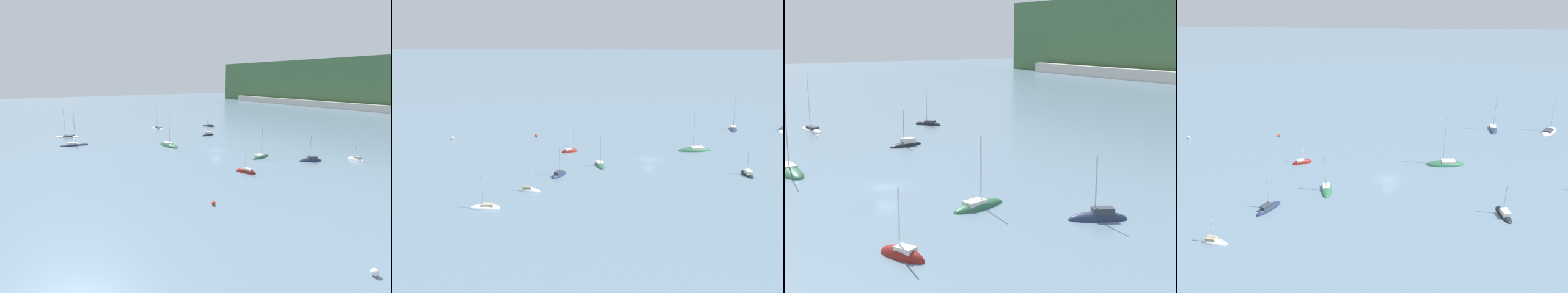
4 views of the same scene
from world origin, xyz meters
TOP-DOWN VIEW (x-y plane):
  - ground_plane at (0.00, 0.00)m, footprint 600.00×600.00m
  - sailboat_0 at (-13.04, -8.37)m, footprint 9.11×3.66m
  - sailboat_1 at (22.03, 13.05)m, footprint 4.23×5.96m
  - sailboat_2 at (-29.41, -32.67)m, footprint 3.76×8.43m
  - sailboat_3 at (27.76, 23.40)m, footprint 4.98×2.30m
  - sailboat_4 at (12.50, 5.16)m, footprint 3.20×6.87m
  - sailboat_5 at (-21.40, 12.19)m, footprint 2.73×6.10m
  - sailboat_7 at (-43.97, 2.91)m, footprint 8.31×3.11m
  - sailboat_8 at (20.41, -6.98)m, footprint 4.81×3.31m
  - sailboat_9 at (-38.70, 24.87)m, footprint 5.66×4.75m
  - sailboat_10 at (-44.94, -31.87)m, footprint 7.57×8.96m
  - mooring_buoy_0 at (30.84, -23.47)m, footprint 0.68×0.68m
  - mooring_buoy_1 at (54.69, -20.13)m, footprint 0.82×0.82m

SIDE VIEW (x-z plane):
  - ground_plane at x=0.00m, z-range 0.00..0.00m
  - sailboat_8 at x=20.41m, z-range -3.36..3.49m
  - sailboat_4 at x=12.50m, z-range -4.14..4.29m
  - sailboat_0 at x=-13.04m, z-range -6.31..6.46m
  - sailboat_9 at x=-38.70m, z-range -4.13..4.29m
  - sailboat_10 at x=-44.94m, z-range -5.20..5.37m
  - sailboat_3 at x=27.76m, z-range -3.08..3.26m
  - sailboat_2 at x=-29.41m, z-range -5.40..5.61m
  - sailboat_7 at x=-43.97m, z-range -5.87..6.08m
  - sailboat_1 at x=22.03m, z-range -3.52..3.75m
  - sailboat_5 at x=-21.40m, z-range -3.17..3.44m
  - mooring_buoy_0 at x=30.84m, z-range 0.00..0.68m
  - mooring_buoy_1 at x=54.69m, z-range 0.00..0.82m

